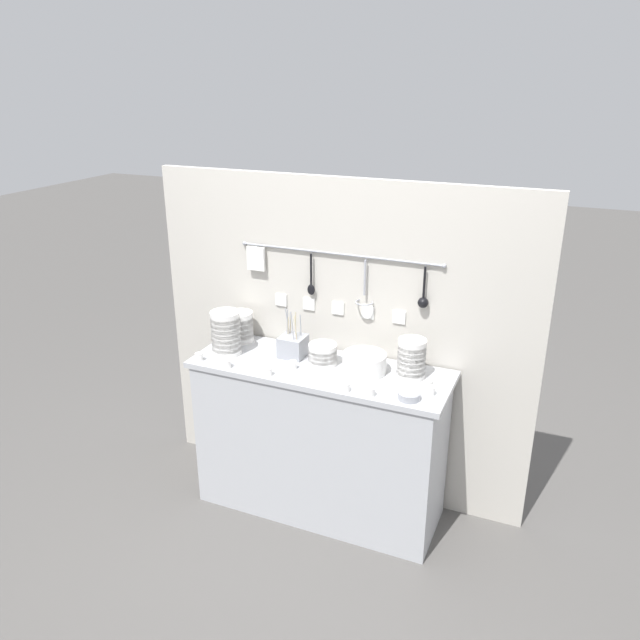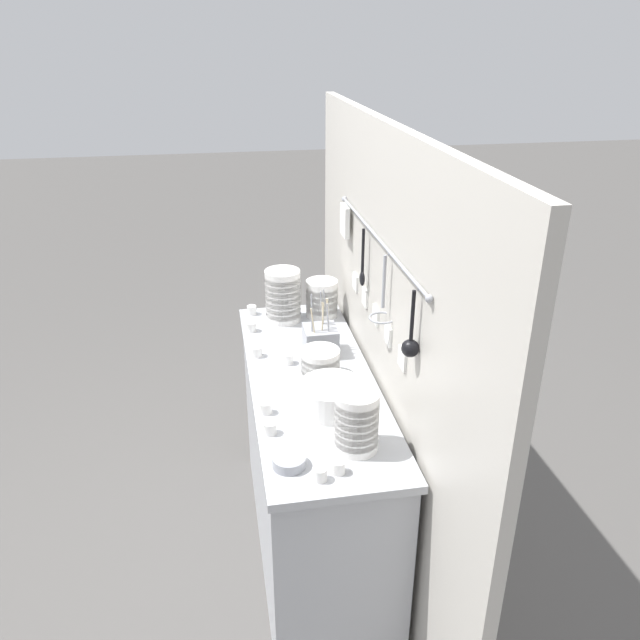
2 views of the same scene
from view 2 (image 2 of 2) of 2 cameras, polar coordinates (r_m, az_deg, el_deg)
ground_plane at (r=3.00m, az=-0.69°, el=-20.05°), size 20.00×20.00×0.00m
counter at (r=2.70m, az=-0.74°, el=-13.36°), size 1.39×0.48×0.89m
back_wall at (r=2.49m, az=5.49°, el=-3.94°), size 2.19×0.11×1.85m
bowl_stack_tall_left at (r=2.93m, az=0.17°, el=2.00°), size 0.15×0.15×0.18m
bowl_stack_back_corner at (r=2.42m, az=0.05°, el=-4.01°), size 0.15×0.15×0.12m
bowl_stack_short_front at (r=2.01m, az=3.36°, el=-9.18°), size 0.14×0.14×0.21m
bowl_stack_wide_centre at (r=2.87m, az=-3.41°, el=2.24°), size 0.16×0.16×0.25m
plate_stack at (r=2.23m, az=1.06°, el=-7.00°), size 0.23×0.23×0.10m
steel_mixing_bowl at (r=1.99m, az=-2.83°, el=-12.78°), size 0.11×0.11×0.03m
cutlery_caddy at (r=2.60m, az=0.04°, el=-1.83°), size 0.14×0.14×0.27m
cup_by_caddy at (r=2.98m, az=-6.26°, el=0.91°), size 0.04×0.04×0.04m
cup_back_left at (r=1.93m, az=-0.01°, el=-13.92°), size 0.04×0.04×0.04m
cup_front_right at (r=2.23m, az=-4.97°, el=-7.99°), size 0.04×0.04×0.04m
cup_front_left at (r=2.13m, az=-4.59°, el=-9.83°), size 0.04×0.04×0.04m
cup_edge_far at (r=2.60m, az=-5.80°, el=-2.89°), size 0.04×0.04×0.04m
cup_beside_plates at (r=2.82m, az=-6.28°, el=-0.62°), size 0.04×0.04×0.04m
cup_edge_near at (r=2.54m, az=-2.95°, el=-3.55°), size 0.04×0.04×0.04m
cup_back_right at (r=2.73m, az=0.82°, el=-1.31°), size 0.04×0.04×0.04m
cup_centre at (r=1.96m, az=1.68°, el=-13.28°), size 0.04×0.04×0.04m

